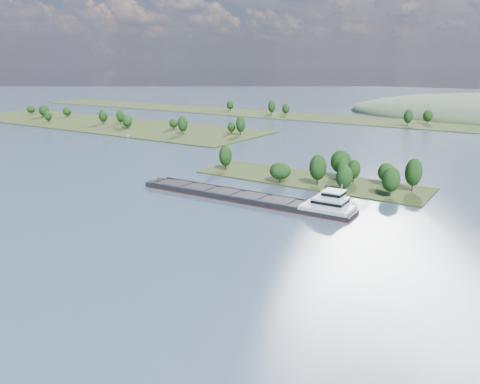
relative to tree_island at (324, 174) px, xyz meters
The scene contains 6 objects.
ground 59.90m from the tree_island, 96.56° to the right, with size 1800.00×1800.00×0.00m, color #34465B.
tree_island is the anchor object (origin of this frame).
left_bank 248.77m from the tree_island, 161.09° to the left, with size 300.00×80.00×14.84m.
back_shoreline 220.45m from the tree_island, 89.56° to the left, with size 900.00×60.00×14.92m.
cargo_barge 40.66m from the tree_island, 103.02° to the right, with size 86.19×13.35×11.62m.
motorboat 165.20m from the tree_island, 165.35° to the left, with size 2.19×5.81×2.25m, color silver.
Camera 1 is at (82.21, 0.35, 48.96)m, focal length 35.00 mm.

